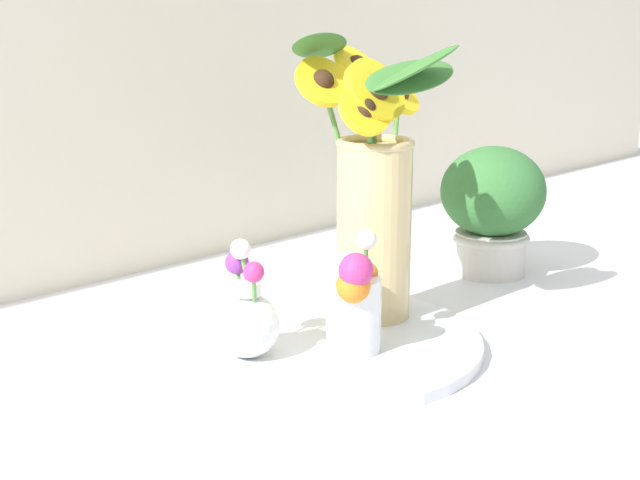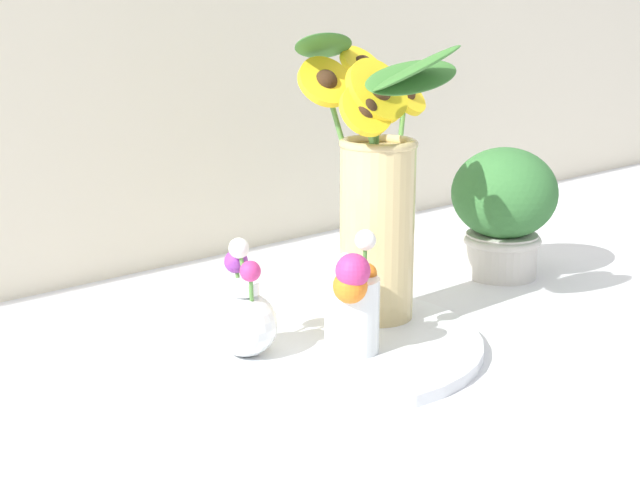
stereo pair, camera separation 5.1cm
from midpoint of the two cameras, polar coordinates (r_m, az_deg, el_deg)
The scene contains 6 objects.
ground_plane at distance 1.12m, azimuth 1.28°, elevation -7.59°, with size 6.00×6.00×0.00m, color silver.
serving_tray at distance 1.15m, azimuth 1.28°, elevation -6.57°, with size 0.42×0.42×0.02m.
mason_jar_sunflowers at distance 1.18m, azimuth 4.84°, elevation 2.78°, with size 0.24×0.26×0.39m.
vase_small_center at distance 1.08m, azimuth 3.47°, elevation -3.94°, with size 0.08×0.08×0.15m.
vase_bulb_right at distance 1.08m, azimuth -3.45°, elevation -4.91°, with size 0.08×0.08×0.14m.
potted_plant at distance 1.46m, azimuth 12.66°, elevation 2.13°, with size 0.17×0.17×0.21m.
Camera 2 is at (-0.69, -0.78, 0.42)m, focal length 50.00 mm.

